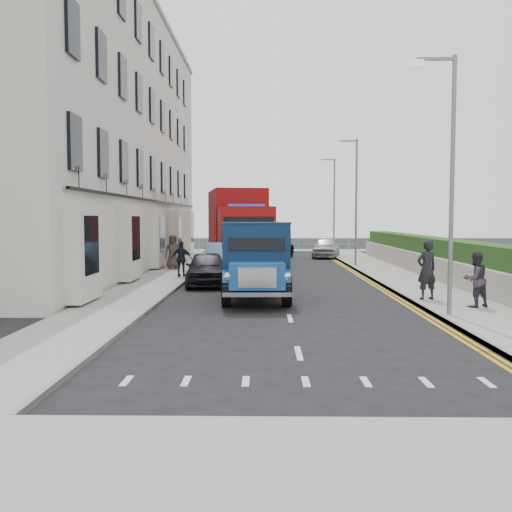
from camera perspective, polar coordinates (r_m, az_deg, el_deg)
name	(u,v)px	position (r m, az deg, el deg)	size (l,w,h in m)	color
ground	(287,307)	(17.57, 3.14, -5.11)	(120.00, 120.00, 0.00)	black
pavement_west	(168,275)	(26.86, -8.77, -1.92)	(2.40, 38.00, 0.12)	gray
pavement_east	(394,276)	(27.14, 13.65, -1.92)	(2.60, 38.00, 0.12)	gray
promenade	(274,251)	(46.42, 1.76, 0.54)	(30.00, 2.50, 0.12)	gray
sea_plane	(270,238)	(77.39, 1.43, 1.81)	(120.00, 120.00, 0.00)	slate
terrace_west	(99,134)	(31.90, -15.40, 11.69)	(6.31, 30.20, 14.25)	beige
garden_east	(436,258)	(27.56, 17.56, -0.15)	(1.45, 28.00, 1.75)	#B2AD9E
seafront_railing	(274,245)	(45.60, 1.78, 1.13)	(13.00, 0.08, 1.11)	#59B2A5
lamp_near	(448,170)	(16.14, 18.62, 8.14)	(1.23, 0.18, 7.00)	slate
lamp_mid	(354,195)	(31.74, 9.78, 6.07)	(1.23, 0.18, 7.00)	slate
lamp_far	(332,200)	(41.65, 7.66, 5.55)	(1.23, 0.18, 7.00)	slate
bedford_lorry	(256,266)	(18.32, 0.01, -1.04)	(2.31, 5.47, 2.55)	black
red_lorry	(238,225)	(32.41, -1.80, 3.08)	(4.14, 8.62, 4.33)	black
parked_car_front	(207,268)	(23.18, -4.95, -1.23)	(1.63, 4.05, 1.38)	black
parked_car_mid	(224,260)	(26.51, -3.23, -0.39)	(1.65, 4.75, 1.56)	#5492B4
parked_car_rear	(218,252)	(35.53, -3.79, 0.42)	(1.74, 4.27, 1.24)	#B1B0B5
seafront_car_left	(268,247)	(38.59, 1.19, 0.87)	(2.44, 5.30, 1.47)	black
seafront_car_right	(326,247)	(39.36, 7.02, 0.85)	(1.66, 4.12, 1.41)	#AAAAAF
pedestrian_east_near	(427,269)	(18.99, 16.71, -1.30)	(0.70, 0.46, 1.93)	black
pedestrian_east_far	(475,279)	(17.84, 21.08, -2.18)	(0.80, 0.62, 1.64)	#362F3A
pedestrian_west_near	(182,259)	(25.55, -7.45, -0.28)	(0.93, 0.39, 1.58)	black
pedestrian_west_far	(173,252)	(29.57, -8.32, 0.44)	(0.86, 0.56, 1.76)	#42352F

